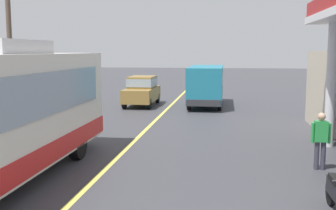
% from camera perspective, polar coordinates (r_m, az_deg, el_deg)
% --- Properties ---
extents(ground, '(120.00, 120.00, 0.00)m').
position_cam_1_polar(ground, '(24.26, -0.25, -0.68)').
color(ground, '#38383D').
extents(lane_divider_stripe, '(0.16, 50.00, 0.01)m').
position_cam_1_polar(lane_divider_stripe, '(19.39, -2.36, -2.72)').
color(lane_divider_stripe, '#D8CC4C').
rests_on(lane_divider_stripe, ground).
extents(minibus_opposing_lane, '(2.04, 6.13, 2.44)m').
position_cam_1_polar(minibus_opposing_lane, '(26.10, 5.21, 3.11)').
color(minibus_opposing_lane, teal).
rests_on(minibus_opposing_lane, ground).
extents(pedestrian_near_pump, '(0.55, 0.22, 1.66)m').
position_cam_1_polar(pedestrian_near_pump, '(12.78, 20.05, -4.22)').
color(pedestrian_near_pump, '#33333F').
rests_on(pedestrian_near_pump, ground).
extents(car_trailing_behind_bus, '(1.70, 4.20, 1.82)m').
position_cam_1_polar(car_trailing_behind_bus, '(26.20, -3.56, 2.14)').
color(car_trailing_behind_bus, olive).
rests_on(car_trailing_behind_bus, ground).
extents(utility_pole_roadside, '(1.80, 0.24, 7.56)m').
position_cam_1_polar(utility_pole_roadside, '(21.73, -20.75, 8.38)').
color(utility_pole_roadside, brown).
rests_on(utility_pole_roadside, ground).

